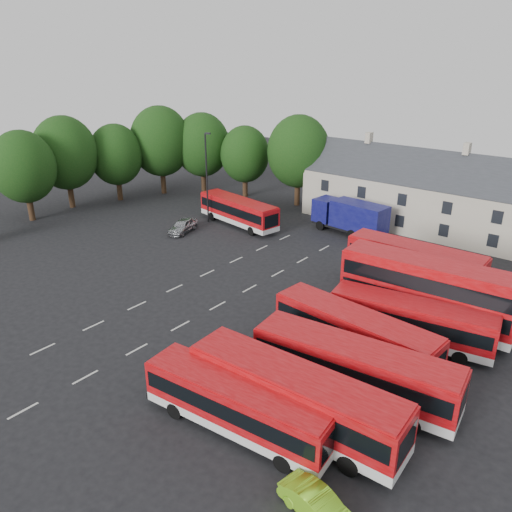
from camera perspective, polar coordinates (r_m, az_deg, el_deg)
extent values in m
plane|color=black|center=(41.93, -11.31, -4.58)|extent=(140.00, 140.00, 0.00)
cube|color=beige|center=(37.30, -23.20, -9.75)|extent=(0.15, 1.80, 0.01)
cube|color=beige|center=(38.91, -18.08, -7.57)|extent=(0.15, 1.80, 0.01)
cube|color=beige|center=(40.84, -13.45, -5.53)|extent=(0.15, 1.80, 0.01)
cube|color=beige|center=(43.07, -9.29, -3.66)|extent=(0.15, 1.80, 0.01)
cube|color=beige|center=(45.53, -5.59, -1.96)|extent=(0.15, 1.80, 0.01)
cube|color=beige|center=(48.21, -2.28, -0.44)|extent=(0.15, 1.80, 0.01)
cube|color=beige|center=(51.05, 0.67, 0.92)|extent=(0.15, 1.80, 0.01)
cube|color=beige|center=(54.05, 3.30, 2.13)|extent=(0.15, 1.80, 0.01)
cube|color=beige|center=(32.12, -25.07, -15.72)|extent=(0.15, 1.80, 0.01)
cube|color=beige|center=(33.50, -18.93, -12.97)|extent=(0.15, 1.80, 0.01)
cube|color=beige|center=(35.29, -13.46, -10.33)|extent=(0.15, 1.80, 0.01)
cube|color=beige|center=(37.41, -8.64, -7.90)|extent=(0.15, 1.80, 0.01)
cube|color=beige|center=(39.83, -4.42, -5.69)|extent=(0.15, 1.80, 0.01)
cube|color=beige|center=(42.48, -0.73, -3.73)|extent=(0.15, 1.80, 0.01)
cube|color=beige|center=(45.33, 2.50, -1.99)|extent=(0.15, 1.80, 0.01)
cube|color=beige|center=(48.35, 5.32, -0.45)|extent=(0.15, 1.80, 0.01)
cube|color=beige|center=(51.50, 7.81, 0.90)|extent=(0.15, 1.80, 0.01)
cylinder|color=black|center=(64.86, -24.42, 5.40)|extent=(0.70, 0.70, 3.85)
ellipsoid|color=#123A10|center=(63.84, -25.06, 9.22)|extent=(7.26, 7.26, 8.35)
cylinder|color=black|center=(68.40, -20.43, 6.96)|extent=(0.70, 0.70, 4.20)
ellipsoid|color=#123A10|center=(67.38, -20.99, 10.94)|extent=(7.92, 7.92, 9.11)
cylinder|color=black|center=(69.98, -15.36, 7.67)|extent=(0.70, 0.70, 3.67)
ellipsoid|color=#123A10|center=(69.08, -15.73, 11.09)|extent=(6.93, 6.93, 7.97)
cylinder|color=black|center=(71.94, -10.58, 8.77)|extent=(0.70, 0.70, 4.38)
ellipsoid|color=#123A10|center=(70.95, -10.87, 12.75)|extent=(8.25, 8.25, 9.49)
cylinder|color=black|center=(71.76, -6.01, 8.85)|extent=(0.70, 0.70, 4.02)
ellipsoid|color=#123A10|center=(70.82, -6.17, 12.52)|extent=(7.59, 7.59, 8.73)
cylinder|color=black|center=(69.31, -1.25, 8.26)|extent=(0.70, 0.70, 3.50)
ellipsoid|color=#123A10|center=(68.42, -1.28, 11.55)|extent=(6.60, 6.60, 7.59)
cylinder|color=black|center=(65.31, 4.74, 7.61)|extent=(0.70, 0.70, 4.20)
ellipsoid|color=#123A10|center=(64.24, 4.88, 11.82)|extent=(7.92, 7.92, 9.11)
cube|color=beige|center=(57.75, 21.98, 4.72)|extent=(35.00, 7.00, 5.50)
cube|color=#2D3035|center=(57.05, 22.38, 7.34)|extent=(35.70, 7.13, 7.13)
cube|color=beige|center=(60.20, 12.79, 13.05)|extent=(0.60, 0.90, 1.20)
cube|color=beige|center=(56.26, 22.98, 11.23)|extent=(0.60, 0.90, 1.20)
cube|color=silver|center=(27.70, -2.12, -18.08)|extent=(10.89, 3.48, 0.54)
cube|color=#B00A10|center=(26.92, -2.16, -16.12)|extent=(10.89, 3.48, 1.90)
cube|color=black|center=(26.89, -2.16, -16.04)|extent=(10.47, 3.50, 0.92)
cube|color=#B00A10|center=(26.31, -2.19, -14.42)|extent=(10.67, 3.36, 0.12)
cylinder|color=black|center=(28.93, -9.24, -17.05)|extent=(1.00, 0.37, 0.97)
cylinder|color=black|center=(27.25, 5.57, -19.75)|extent=(1.00, 0.37, 0.97)
cube|color=silver|center=(27.94, 4.28, -17.44)|extent=(12.33, 3.32, 0.61)
cube|color=#B00A10|center=(27.07, 4.36, -15.18)|extent=(12.33, 3.32, 2.17)
cube|color=black|center=(27.04, 4.37, -15.09)|extent=(11.84, 3.36, 1.05)
cube|color=#B00A10|center=(26.39, 4.44, -13.23)|extent=(12.08, 3.19, 0.13)
cylinder|color=black|center=(29.13, -3.90, -16.25)|extent=(1.12, 0.36, 1.11)
cylinder|color=black|center=(27.71, 12.99, -19.29)|extent=(1.12, 0.36, 1.11)
cube|color=silver|center=(30.41, 10.96, -14.10)|extent=(12.17, 4.07, 0.60)
cube|color=#B00A10|center=(29.63, 11.16, -11.99)|extent=(12.17, 4.07, 2.12)
cube|color=black|center=(29.60, 11.16, -11.91)|extent=(11.70, 4.08, 1.03)
cube|color=#B00A10|center=(29.03, 11.32, -10.18)|extent=(11.92, 3.94, 0.13)
cylinder|color=black|center=(30.92, 3.29, -13.66)|extent=(1.11, 0.43, 1.09)
cylinder|color=black|center=(30.78, 18.64, -15.20)|extent=(1.11, 0.43, 1.09)
cube|color=silver|center=(33.83, 11.04, -10.06)|extent=(11.51, 3.55, 0.57)
cube|color=#B00A10|center=(33.17, 11.21, -8.18)|extent=(11.51, 3.55, 2.01)
cube|color=black|center=(33.14, 11.21, -8.11)|extent=(11.06, 3.57, 0.98)
cube|color=#B00A10|center=(32.65, 11.35, -6.59)|extent=(11.28, 3.42, 0.12)
cylinder|color=black|center=(34.92, 4.93, -9.12)|extent=(1.05, 0.38, 1.03)
cylinder|color=black|center=(33.46, 17.41, -11.75)|extent=(1.05, 0.38, 1.03)
cube|color=silver|center=(36.30, 17.10, -8.34)|extent=(11.20, 4.34, 0.55)
cube|color=#B00A10|center=(35.70, 17.32, -6.62)|extent=(11.20, 4.34, 1.94)
cube|color=black|center=(35.68, 17.33, -6.55)|extent=(10.77, 4.33, 0.94)
cube|color=#B00A10|center=(35.24, 17.51, -5.17)|extent=(10.96, 4.21, 0.12)
cylinder|color=black|center=(36.16, 11.21, -8.34)|extent=(1.03, 0.45, 0.99)
cylinder|color=black|center=(37.09, 22.75, -8.98)|extent=(1.03, 0.45, 0.99)
cube|color=silver|center=(38.79, 18.55, -6.28)|extent=(12.44, 3.58, 0.61)
cube|color=#B00A10|center=(37.84, 18.95, -3.38)|extent=(12.44, 3.58, 3.74)
cube|color=black|center=(38.14, 18.82, -4.36)|extent=(11.95, 3.62, 1.06)
cube|color=#B00A10|center=(37.08, 19.32, -0.70)|extent=(12.18, 3.46, 0.13)
cylinder|color=black|center=(38.93, 12.42, -5.98)|extent=(1.13, 0.38, 1.12)
cylinder|color=black|center=(39.37, 24.52, -7.29)|extent=(1.13, 0.38, 1.12)
cube|color=black|center=(37.54, 19.09, -2.38)|extent=(11.95, 3.62, 1.06)
cube|color=silver|center=(42.92, 17.30, -3.41)|extent=(10.84, 2.50, 0.54)
cube|color=#B00A10|center=(42.15, 17.60, -1.06)|extent=(10.84, 2.50, 3.30)
cube|color=black|center=(42.40, 17.50, -1.86)|extent=(10.41, 2.56, 0.94)
cube|color=#B00A10|center=(41.53, 17.87, 1.09)|extent=(10.62, 2.40, 0.12)
cylinder|color=black|center=(43.29, 12.48, -3.06)|extent=(0.99, 0.28, 0.98)
cylinder|color=black|center=(43.08, 22.07, -4.40)|extent=(0.99, 0.28, 0.98)
cube|color=black|center=(41.91, 17.70, -0.26)|extent=(10.41, 2.56, 0.94)
cube|color=silver|center=(57.58, -2.02, 4.26)|extent=(11.30, 4.25, 0.55)
cube|color=#B00A10|center=(57.20, -2.03, 5.45)|extent=(11.30, 4.25, 1.96)
cube|color=black|center=(57.18, -2.03, 5.50)|extent=(10.87, 4.24, 0.95)
cube|color=#B00A10|center=(56.91, -2.05, 6.44)|extent=(11.07, 4.12, 0.12)
cylinder|color=black|center=(59.64, -5.04, 4.55)|extent=(1.04, 0.44, 1.00)
cylinder|color=black|center=(55.87, 1.21, 3.39)|extent=(1.04, 0.44, 1.00)
cube|color=black|center=(55.87, 10.52, 3.21)|extent=(8.64, 3.02, 0.32)
cube|color=#0F0F57|center=(57.14, 8.00, 5.31)|extent=(2.35, 2.83, 2.54)
cube|color=black|center=(57.61, 7.21, 5.89)|extent=(0.31, 2.25, 1.27)
cube|color=#0F0F57|center=(54.75, 11.69, 4.47)|extent=(6.25, 3.19, 2.86)
cylinder|color=black|center=(56.59, 7.36, 3.49)|extent=(1.08, 0.39, 1.06)
cylinder|color=black|center=(55.31, 13.96, 2.54)|extent=(1.08, 0.39, 1.06)
imported|color=#9B9EA2|center=(55.93, -8.38, 3.43)|extent=(2.87, 4.65, 1.48)
imported|color=#83D520|center=(24.12, 7.15, -26.46)|extent=(4.00, 1.95, 1.26)
cylinder|color=black|center=(57.84, -5.65, 8.74)|extent=(0.19, 0.19, 10.28)
cube|color=black|center=(56.74, -5.55, 13.77)|extent=(0.67, 0.48, 0.19)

